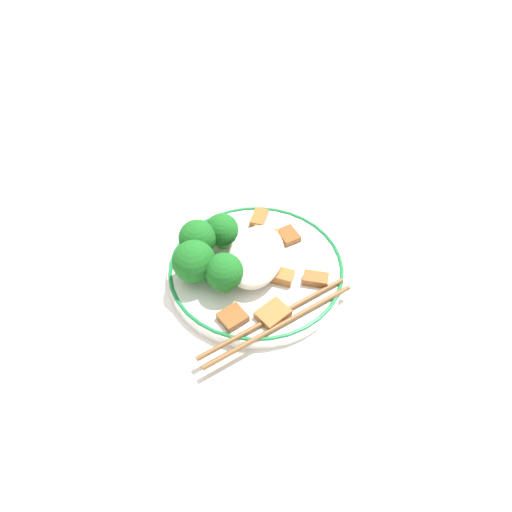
{
  "coord_description": "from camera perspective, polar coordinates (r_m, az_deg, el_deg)",
  "views": [
    {
      "loc": [
        0.4,
        0.1,
        0.49
      ],
      "look_at": [
        0.0,
        0.0,
        0.04
      ],
      "focal_mm": 35.0,
      "sensor_mm": 36.0,
      "label": 1
    }
  ],
  "objects": [
    {
      "name": "plate",
      "position": [
        0.64,
        -0.0,
        -1.56
      ],
      "size": [
        0.22,
        0.22,
        0.02
      ],
      "color": "white",
      "rests_on": "ground_plane"
    },
    {
      "name": "meat_on_rice_edge",
      "position": [
        0.69,
        0.35,
        4.38
      ],
      "size": [
        0.03,
        0.02,
        0.01
      ],
      "color": "#995B28",
      "rests_on": "plate"
    },
    {
      "name": "meat_mid_right",
      "position": [
        0.58,
        -2.69,
        -7.01
      ],
      "size": [
        0.04,
        0.04,
        0.01
      ],
      "color": "brown",
      "rests_on": "plate"
    },
    {
      "name": "broccoli_mid_left",
      "position": [
        0.59,
        -3.64,
        -1.87
      ],
      "size": [
        0.05,
        0.05,
        0.05
      ],
      "color": "#72AD4C",
      "rests_on": "plate"
    },
    {
      "name": "meat_near_right",
      "position": [
        0.62,
        6.83,
        -2.63
      ],
      "size": [
        0.02,
        0.03,
        0.01
      ],
      "color": "brown",
      "rests_on": "plate"
    },
    {
      "name": "rice_mound",
      "position": [
        0.62,
        0.24,
        0.02
      ],
      "size": [
        0.1,
        0.07,
        0.04
      ],
      "color": "white",
      "rests_on": "plate"
    },
    {
      "name": "ground_plane",
      "position": [
        0.64,
        -0.0,
        -2.12
      ],
      "size": [
        3.0,
        3.0,
        0.0
      ],
      "primitive_type": "plane",
      "color": "silver"
    },
    {
      "name": "meat_mid_left",
      "position": [
        0.67,
        3.71,
        2.35
      ],
      "size": [
        0.04,
        0.04,
        0.01
      ],
      "color": "brown",
      "rests_on": "plate"
    },
    {
      "name": "broccoli_back_left",
      "position": [
        0.64,
        -3.9,
        2.96
      ],
      "size": [
        0.04,
        0.04,
        0.05
      ],
      "color": "#72AD4C",
      "rests_on": "plate"
    },
    {
      "name": "broccoli_back_center",
      "position": [
        0.63,
        -6.74,
        1.96
      ],
      "size": [
        0.05,
        0.05,
        0.06
      ],
      "color": "#72AD4C",
      "rests_on": "plate"
    },
    {
      "name": "broccoli_back_right",
      "position": [
        0.6,
        -7.1,
        -0.64
      ],
      "size": [
        0.05,
        0.05,
        0.06
      ],
      "color": "#72AD4C",
      "rests_on": "plate"
    },
    {
      "name": "meat_near_front",
      "position": [
        0.66,
        1.01,
        2.44
      ],
      "size": [
        0.02,
        0.03,
        0.01
      ],
      "color": "#995B28",
      "rests_on": "plate"
    },
    {
      "name": "chopsticks",
      "position": [
        0.58,
        2.42,
        -7.45
      ],
      "size": [
        0.16,
        0.15,
        0.01
      ],
      "color": "brown",
      "rests_on": "plate"
    },
    {
      "name": "meat_near_left",
      "position": [
        0.61,
        2.9,
        -2.31
      ],
      "size": [
        0.02,
        0.03,
        0.01
      ],
      "color": "#995B28",
      "rests_on": "plate"
    },
    {
      "name": "meat_near_back",
      "position": [
        0.58,
        1.94,
        -6.61
      ],
      "size": [
        0.05,
        0.04,
        0.01
      ],
      "color": "#995B28",
      "rests_on": "plate"
    }
  ]
}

